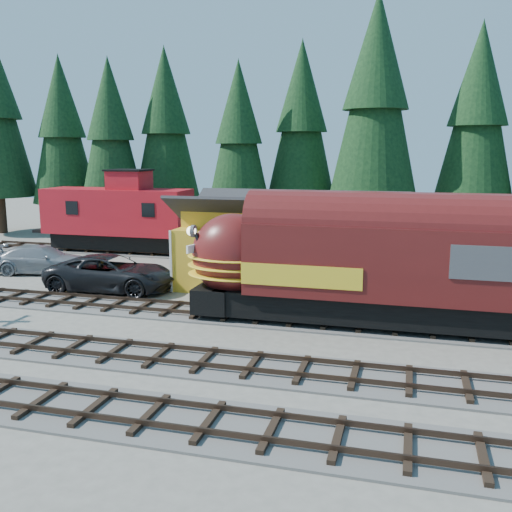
% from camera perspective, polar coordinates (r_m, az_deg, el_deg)
% --- Properties ---
extents(ground, '(120.00, 120.00, 0.00)m').
position_cam_1_polar(ground, '(22.74, -1.99, -9.06)').
color(ground, '#6B665B').
rests_on(ground, ground).
extents(track_siding, '(68.00, 3.20, 0.33)m').
position_cam_1_polar(track_siding, '(25.86, 22.76, -7.33)').
color(track_siding, '#4C4947').
rests_on(track_siding, ground).
extents(track_spur, '(32.00, 3.20, 0.33)m').
position_cam_1_polar(track_spur, '(42.48, -7.71, 0.17)').
color(track_spur, '#4C4947').
rests_on(track_spur, ground).
extents(depot, '(12.80, 7.00, 5.30)m').
position_cam_1_polar(depot, '(31.95, 3.55, 2.12)').
color(depot, gold).
rests_on(depot, ground).
extents(conifer_backdrop, '(81.15, 23.39, 17.13)m').
position_cam_1_polar(conifer_backdrop, '(44.97, 13.40, 13.15)').
color(conifer_backdrop, black).
rests_on(conifer_backdrop, ground).
extents(locomotive, '(16.51, 3.28, 4.49)m').
position_cam_1_polar(locomotive, '(25.04, 10.55, -1.19)').
color(locomotive, black).
rests_on(locomotive, ground).
extents(caboose, '(11.16, 3.24, 5.80)m').
position_cam_1_polar(caboose, '(44.19, -13.63, 4.01)').
color(caboose, black).
rests_on(caboose, ground).
extents(pickup_truck_a, '(7.25, 3.70, 1.96)m').
position_cam_1_polar(pickup_truck_a, '(32.33, -14.28, -1.66)').
color(pickup_truck_a, black).
rests_on(pickup_truck_a, ground).
extents(pickup_truck_b, '(6.39, 3.69, 1.74)m').
position_cam_1_polar(pickup_truck_b, '(38.21, -20.62, -0.34)').
color(pickup_truck_b, '#95979C').
rests_on(pickup_truck_b, ground).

